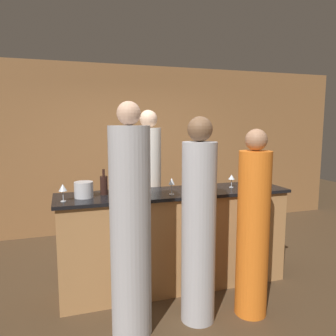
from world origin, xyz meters
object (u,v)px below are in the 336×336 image
(wine_bottle_1, at_px, (186,177))
(bartender, at_px, (149,193))
(guest_1, at_px, (253,230))
(ice_bucket, at_px, (84,190))
(guest_0, at_px, (131,229))
(guest_2, at_px, (199,227))
(wine_bottle_0, at_px, (104,185))

(wine_bottle_1, bearing_deg, bartender, 125.86)
(guest_1, distance_m, ice_bucket, 1.71)
(guest_0, distance_m, ice_bucket, 0.81)
(guest_0, xyz_separation_m, guest_2, (0.63, 0.00, -0.05))
(guest_1, xyz_separation_m, ice_bucket, (-1.49, 0.76, 0.33))
(guest_0, distance_m, wine_bottle_0, 0.82)
(guest_0, height_order, guest_1, guest_0)
(guest_1, distance_m, wine_bottle_1, 1.07)
(guest_0, height_order, guest_2, guest_0)
(guest_0, bearing_deg, bartender, 69.17)
(bartender, relative_size, wine_bottle_0, 7.37)
(guest_1, xyz_separation_m, wine_bottle_0, (-1.28, 0.84, 0.35))
(bartender, xyz_separation_m, guest_2, (0.12, -1.35, -0.05))
(guest_2, distance_m, ice_bucket, 1.22)
(guest_2, xyz_separation_m, wine_bottle_0, (-0.75, 0.77, 0.30))
(guest_0, bearing_deg, guest_2, 0.18)
(guest_2, bearing_deg, wine_bottle_0, 134.24)
(wine_bottle_1, bearing_deg, ice_bucket, -170.75)
(bartender, bearing_deg, ice_bucket, 37.48)
(wine_bottle_1, relative_size, ice_bucket, 1.61)
(bartender, relative_size, wine_bottle_1, 6.58)
(bartender, bearing_deg, wine_bottle_0, 42.07)
(bartender, height_order, guest_1, bartender)
(guest_0, xyz_separation_m, guest_1, (1.16, -0.06, -0.10))
(wine_bottle_0, bearing_deg, guest_1, -33.10)
(bartender, xyz_separation_m, wine_bottle_1, (0.33, -0.46, 0.26))
(guest_2, bearing_deg, guest_0, -179.82)
(guest_1, bearing_deg, wine_bottle_1, 108.24)
(guest_0, bearing_deg, guest_1, -3.01)
(guest_2, distance_m, wine_bottle_0, 1.12)
(guest_0, relative_size, wine_bottle_0, 7.42)
(ice_bucket, bearing_deg, guest_1, -26.96)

